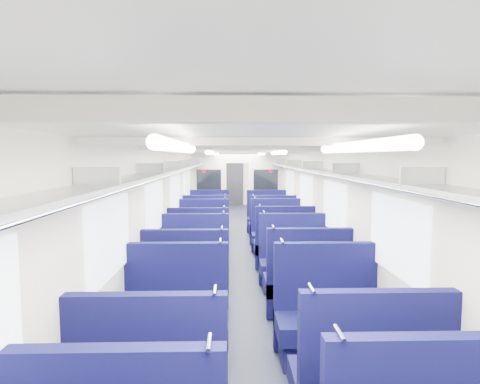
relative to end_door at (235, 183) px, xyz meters
name	(u,v)px	position (x,y,z in m)	size (l,w,h in m)	color
floor	(240,252)	(0.00, -8.94, -1.00)	(2.80, 18.00, 0.01)	black
ceiling	(240,150)	(0.00, -8.94, 1.35)	(2.80, 18.00, 0.01)	white
wall_left	(178,202)	(-1.40, -8.94, 0.18)	(0.02, 18.00, 2.35)	beige
dado_left	(180,238)	(-1.39, -8.94, -0.65)	(0.03, 17.90, 0.70)	#101037
wall_right	(301,201)	(1.40, -8.94, 0.18)	(0.02, 18.00, 2.35)	beige
dado_right	(300,237)	(1.39, -8.94, -0.65)	(0.03, 17.90, 0.70)	#101037
wall_far	(235,179)	(0.00, 0.06, 0.18)	(2.80, 0.02, 2.35)	beige
luggage_rack_left	(186,167)	(-1.21, -8.94, 0.97)	(0.36, 17.40, 0.18)	#B2B5BA
luggage_rack_right	(294,166)	(1.21, -8.94, 0.97)	(0.36, 17.40, 0.18)	#B2B5BA
windows	(241,193)	(0.00, -9.40, 0.42)	(2.78, 15.60, 0.75)	white
ceiling_fittings	(240,152)	(0.00, -9.20, 1.29)	(2.70, 16.06, 0.11)	beige
end_door	(235,183)	(0.00, 0.00, 0.00)	(0.75, 0.06, 2.00)	black
bulkhead	(237,188)	(0.00, -5.67, 0.23)	(2.80, 0.10, 2.35)	beige
seat_6	(175,323)	(-0.83, -13.72, -0.61)	(1.15, 0.64, 1.28)	#0D0E42
seat_7	(328,323)	(0.83, -13.75, -0.61)	(1.15, 0.64, 1.28)	#0D0E42
seat_8	(187,289)	(-0.83, -12.60, -0.61)	(1.15, 0.64, 1.28)	#0D0E42
seat_9	(307,287)	(0.83, -12.55, -0.61)	(1.15, 0.64, 1.28)	#0D0E42
seat_10	(194,266)	(-0.83, -11.48, -0.61)	(1.15, 0.64, 1.28)	#0D0E42
seat_11	(294,266)	(0.83, -11.48, -0.61)	(1.15, 0.64, 1.28)	#0D0E42
seat_12	(199,251)	(-0.83, -10.40, -0.61)	(1.15, 0.64, 1.28)	#0D0E42
seat_13	(284,248)	(0.83, -10.21, -0.61)	(1.15, 0.64, 1.28)	#0D0E42
seat_14	(203,238)	(-0.83, -9.19, -0.61)	(1.15, 0.64, 1.28)	#0D0E42
seat_15	(277,237)	(0.83, -9.12, -0.61)	(1.15, 0.64, 1.28)	#0D0E42
seat_16	(206,228)	(-0.83, -7.99, -0.61)	(1.15, 0.64, 1.28)	#0D0E42
seat_17	(272,228)	(0.83, -8.07, -0.61)	(1.15, 0.64, 1.28)	#0D0E42
seat_18	(209,220)	(-0.83, -6.76, -0.61)	(1.15, 0.64, 1.28)	#0D0E42
seat_19	(267,220)	(0.83, -6.83, -0.61)	(1.15, 0.64, 1.28)	#0D0E42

